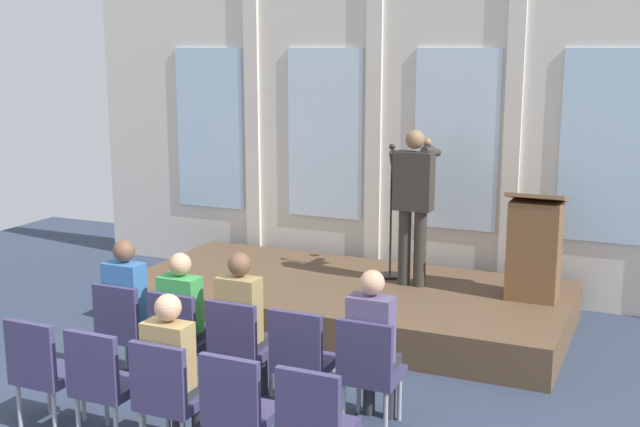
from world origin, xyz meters
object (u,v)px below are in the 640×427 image
(chair_r0_c3, at_px, (301,355))
(chair_r1_c1, at_px, (102,379))
(chair_r0_c4, at_px, (369,367))
(chair_r1_c3, at_px, (238,406))
(mic_stand, at_px, (390,249))
(chair_r0_c1, at_px, (179,335))
(chair_r1_c4, at_px, (315,422))
(chair_r1_c2, at_px, (168,392))
(audience_r0_c4, at_px, (373,340))
(audience_r1_c2, at_px, (173,366))
(chair_r0_c2, at_px, (238,345))
(audience_r0_c0, at_px, (129,302))
(audience_r0_c2, at_px, (242,319))
(chair_r0_c0, at_px, (124,326))
(speaker, at_px, (414,196))
(chair_r1_c0, at_px, (42,367))
(lectern, at_px, (534,248))
(audience_r0_c1, at_px, (184,313))

(chair_r0_c3, xyz_separation_m, chair_r1_c1, (-1.19, -1.06, 0.00))
(chair_r0_c4, height_order, chair_r1_c3, same)
(mic_stand, bearing_deg, chair_r0_c1, -108.37)
(chair_r1_c4, bearing_deg, chair_r1_c2, 180.00)
(audience_r0_c4, distance_m, audience_r1_c2, 1.59)
(chair_r1_c1, bearing_deg, chair_r1_c3, 0.00)
(chair_r0_c2, xyz_separation_m, chair_r1_c3, (0.60, -1.06, 0.00))
(audience_r0_c0, relative_size, audience_r0_c2, 1.00)
(mic_stand, relative_size, chair_r0_c0, 1.65)
(chair_r0_c4, relative_size, chair_r1_c2, 1.00)
(chair_r1_c1, bearing_deg, speaker, 71.21)
(chair_r0_c4, relative_size, audience_r0_c4, 0.71)
(chair_r0_c1, bearing_deg, chair_r1_c0, -119.43)
(chair_r0_c3, relative_size, audience_r0_c4, 0.71)
(audience_r0_c0, bearing_deg, chair_r0_c2, -3.88)
(audience_r0_c0, xyz_separation_m, audience_r0_c2, (1.19, -0.00, 0.00))
(audience_r0_c4, bearing_deg, chair_r1_c3, -117.64)
(lectern, bearing_deg, chair_r1_c4, -102.21)
(chair_r0_c4, relative_size, chair_r1_c1, 1.00)
(chair_r1_c3, bearing_deg, chair_r0_c1, 138.45)
(chair_r1_c1, bearing_deg, chair_r1_c0, 180.00)
(audience_r0_c1, relative_size, chair_r1_c2, 1.35)
(audience_r0_c1, distance_m, chair_r1_c4, 2.13)
(speaker, relative_size, mic_stand, 1.12)
(lectern, relative_size, chair_r1_c3, 1.23)
(chair_r0_c3, bearing_deg, audience_r0_c2, 172.30)
(audience_r0_c1, bearing_deg, audience_r0_c4, -0.09)
(chair_r1_c2, xyz_separation_m, chair_r1_c4, (1.19, 0.00, 0.00))
(chair_r0_c0, bearing_deg, lectern, 40.58)
(audience_r0_c1, bearing_deg, chair_r0_c2, -8.04)
(audience_r0_c1, distance_m, chair_r0_c4, 1.80)
(chair_r1_c0, relative_size, audience_r1_c2, 0.74)
(chair_r0_c1, height_order, chair_r1_c3, same)
(speaker, distance_m, chair_r0_c4, 2.91)
(chair_r0_c3, bearing_deg, chair_r1_c4, -60.57)
(audience_r0_c1, bearing_deg, speaker, 64.02)
(audience_r1_c2, distance_m, chair_r1_c4, 1.21)
(chair_r1_c1, bearing_deg, chair_r1_c4, 0.00)
(chair_r0_c3, relative_size, audience_r1_c2, 0.74)
(audience_r0_c4, xyz_separation_m, chair_r1_c2, (-1.19, -1.14, -0.20))
(speaker, relative_size, audience_r0_c2, 1.30)
(chair_r1_c0, distance_m, audience_r1_c2, 1.21)
(chair_r0_c1, xyz_separation_m, chair_r1_c1, (0.00, -1.06, 0.00))
(chair_r1_c0, bearing_deg, audience_r0_c0, 90.00)
(chair_r0_c0, height_order, chair_r0_c4, same)
(chair_r1_c3, bearing_deg, chair_r0_c2, 119.43)
(chair_r0_c0, bearing_deg, chair_r0_c4, 0.00)
(mic_stand, distance_m, chair_r0_c2, 2.93)
(audience_r0_c0, bearing_deg, chair_r0_c4, -1.94)
(audience_r0_c4, relative_size, chair_r1_c3, 1.40)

